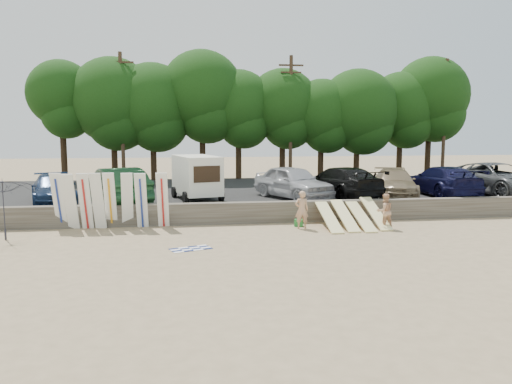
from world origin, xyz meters
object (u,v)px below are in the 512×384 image
car_1 (117,186)px  beach_umbrella (6,209)px  car_6 (497,179)px  beachgoer_b (385,211)px  car_5 (442,181)px  cooler (299,223)px  car_0 (54,189)px  car_4 (395,183)px  box_trailer (197,175)px  car_3 (340,182)px  car_2 (293,182)px  beachgoer_a (302,210)px

car_1 → beach_umbrella: bearing=28.2°
car_6 → beachgoer_b: 10.36m
car_5 → cooler: car_5 is taller
car_0 → car_1: bearing=-23.4°
car_4 → beach_umbrella: 19.41m
car_6 → beachgoer_b: size_ratio=4.09×
beach_umbrella → car_1: bearing=52.2°
car_1 → car_6: bearing=157.4°
car_5 → car_6: bearing=178.0°
car_1 → beachgoer_b: size_ratio=3.44×
car_0 → beachgoer_b: (15.31, -5.17, -0.63)m
box_trailer → beachgoer_b: size_ratio=2.50×
car_3 → car_6: size_ratio=0.89×
car_1 → car_3: 11.79m
box_trailer → car_6: bearing=-16.2°
car_2 → beach_umbrella: 13.89m
car_5 → car_6: (3.28, -0.08, 0.07)m
car_6 → beachgoer_a: size_ratio=3.82×
car_3 → beachgoer_b: car_3 is taller
car_1 → cooler: 9.36m
car_3 → beachgoer_b: 5.50m
car_6 → beach_umbrella: (-24.71, -5.30, -0.36)m
box_trailer → car_2: bearing=-19.3°
car_0 → car_4: (18.10, 0.24, 0.02)m
box_trailer → beachgoer_b: bearing=-49.8°
car_0 → box_trailer: bearing=-12.1°
car_0 → beachgoer_a: (11.67, -4.61, -0.57)m
car_4 → beachgoer_b: bearing=-101.2°
cooler → beach_umbrella: 12.31m
box_trailer → cooler: box_trailer is taller
beachgoer_a → cooler: beachgoer_a is taller
car_1 → car_3: car_1 is taller
car_4 → beachgoer_a: size_ratio=3.01×
car_4 → car_6: size_ratio=0.79×
cooler → beach_umbrella: (-12.21, -1.14, 1.09)m
car_4 → car_5: bearing=15.1°
beach_umbrella → car_3: bearing=19.4°
beachgoer_a → beachgoer_b: beachgoer_a is taller
box_trailer → car_5: size_ratio=0.70×
beachgoer_a → car_6: bearing=-157.3°
car_1 → beachgoer_b: bearing=134.5°
car_1 → car_5: size_ratio=0.96×
cooler → box_trailer: bearing=154.1°
car_5 → cooler: (-9.22, -4.24, -1.37)m
car_3 → cooler: car_3 is taller
car_0 → car_2: size_ratio=0.95×
car_0 → beach_umbrella: beach_umbrella is taller
car_3 → car_2: bearing=-14.5°
beachgoer_b → cooler: size_ratio=4.18×
car_1 → car_6: car_6 is taller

